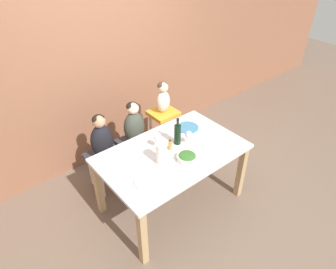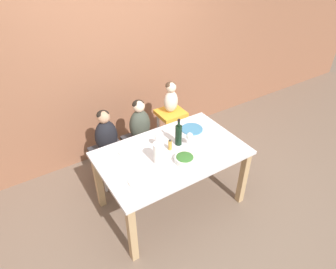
# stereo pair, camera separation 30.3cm
# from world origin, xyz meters

# --- Properties ---
(ground_plane) EXTENTS (14.00, 14.00, 0.00)m
(ground_plane) POSITION_xyz_m (0.00, 0.00, 0.00)
(ground_plane) COLOR #705B4C
(wall_back) EXTENTS (10.00, 0.06, 2.70)m
(wall_back) POSITION_xyz_m (0.00, 1.31, 1.35)
(wall_back) COLOR #8E5B42
(wall_back) RESTS_ON ground_plane
(dining_table) EXTENTS (1.50, 0.93, 0.75)m
(dining_table) POSITION_xyz_m (0.00, 0.00, 0.65)
(dining_table) COLOR silver
(dining_table) RESTS_ON ground_plane
(chair_far_left) EXTENTS (0.40, 0.37, 0.48)m
(chair_far_left) POSITION_xyz_m (-0.43, 0.72, 0.40)
(chair_far_left) COLOR silver
(chair_far_left) RESTS_ON ground_plane
(chair_far_center) EXTENTS (0.40, 0.37, 0.48)m
(chair_far_center) POSITION_xyz_m (0.01, 0.72, 0.40)
(chair_far_center) COLOR silver
(chair_far_center) RESTS_ON ground_plane
(chair_right_highchair) EXTENTS (0.34, 0.32, 0.73)m
(chair_right_highchair) POSITION_xyz_m (0.46, 0.72, 0.56)
(chair_right_highchair) COLOR silver
(chair_right_highchair) RESTS_ON ground_plane
(person_child_left) EXTENTS (0.27, 0.20, 0.54)m
(person_child_left) POSITION_xyz_m (-0.43, 0.72, 0.73)
(person_child_left) COLOR black
(person_child_left) RESTS_ON chair_far_left
(person_child_center) EXTENTS (0.27, 0.20, 0.54)m
(person_child_center) POSITION_xyz_m (0.01, 0.72, 0.73)
(person_child_center) COLOR #3D4238
(person_child_center) RESTS_ON chair_far_center
(person_baby_right) EXTENTS (0.19, 0.14, 0.40)m
(person_baby_right) POSITION_xyz_m (0.46, 0.72, 0.94)
(person_baby_right) COLOR beige
(person_baby_right) RESTS_ON chair_right_highchair
(wine_bottle) EXTENTS (0.07, 0.07, 0.31)m
(wine_bottle) POSITION_xyz_m (0.14, 0.08, 0.87)
(wine_bottle) COLOR black
(wine_bottle) RESTS_ON dining_table
(paper_towel_roll) EXTENTS (0.11, 0.11, 0.22)m
(paper_towel_roll) POSITION_xyz_m (-0.19, -0.06, 0.86)
(paper_towel_roll) COLOR white
(paper_towel_roll) RESTS_ON dining_table
(wine_glass_near) EXTENTS (0.07, 0.07, 0.16)m
(wine_glass_near) POSITION_xyz_m (0.22, 0.00, 0.86)
(wine_glass_near) COLOR white
(wine_glass_near) RESTS_ON dining_table
(wine_glass_far) EXTENTS (0.07, 0.07, 0.16)m
(wine_glass_far) POSITION_xyz_m (-0.07, 0.16, 0.86)
(wine_glass_far) COLOR white
(wine_glass_far) RESTS_ON dining_table
(salad_bowl_large) EXTENTS (0.20, 0.20, 0.08)m
(salad_bowl_large) POSITION_xyz_m (0.03, -0.20, 0.79)
(salad_bowl_large) COLOR silver
(salad_bowl_large) RESTS_ON dining_table
(dinner_plate_front_left) EXTENTS (0.25, 0.25, 0.01)m
(dinner_plate_front_left) POSITION_xyz_m (-0.46, -0.20, 0.76)
(dinner_plate_front_left) COLOR silver
(dinner_plate_front_left) RESTS_ON dining_table
(dinner_plate_back_left) EXTENTS (0.25, 0.25, 0.01)m
(dinner_plate_back_left) POSITION_xyz_m (-0.35, 0.26, 0.76)
(dinner_plate_back_left) COLOR silver
(dinner_plate_back_left) RESTS_ON dining_table
(dinner_plate_back_right) EXTENTS (0.25, 0.25, 0.01)m
(dinner_plate_back_right) POSITION_xyz_m (0.42, 0.22, 0.76)
(dinner_plate_back_right) COLOR teal
(dinner_plate_back_right) RESTS_ON dining_table
(condiment_bottle_hot_sauce) EXTENTS (0.04, 0.04, 0.13)m
(condiment_bottle_hot_sauce) POSITION_xyz_m (0.01, 0.05, 0.81)
(condiment_bottle_hot_sauce) COLOR #BC8E33
(condiment_bottle_hot_sauce) RESTS_ON dining_table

